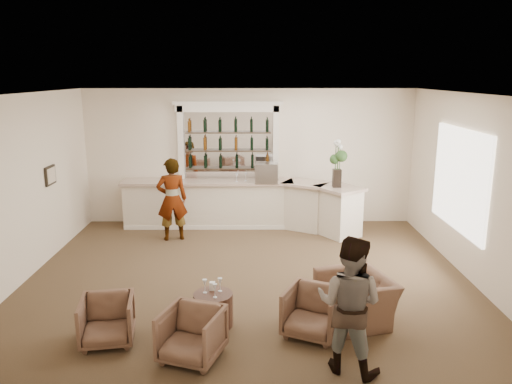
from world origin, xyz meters
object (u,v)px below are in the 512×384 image
at_px(armchair_left, 107,320).
at_px(armchair_far, 356,299).
at_px(guest, 349,304).
at_px(espresso_machine, 267,172).
at_px(armchair_right, 313,312).
at_px(flower_vase, 337,161).
at_px(cocktail_table, 213,309).
at_px(sommelier, 172,199).
at_px(bar_counter, 242,204).
at_px(armchair_center, 192,335).

bearing_deg(armchair_left, armchair_far, 0.59).
xyz_separation_m(guest, espresso_machine, (-0.86, 5.91, 0.50)).
distance_m(armchair_right, espresso_machine, 5.19).
xyz_separation_m(guest, armchair_far, (0.35, 1.27, -0.52)).
bearing_deg(armchair_right, guest, -43.59).
bearing_deg(armchair_left, flower_vase, 41.28).
distance_m(cocktail_table, armchair_left, 1.50).
height_order(sommelier, armchair_right, sommelier).
distance_m(bar_counter, sommelier, 1.82).
bearing_deg(sommelier, armchair_right, 107.55).
bearing_deg(armchair_right, sommelier, 146.53).
xyz_separation_m(bar_counter, armchair_right, (1.11, -5.15, -0.23)).
distance_m(bar_counter, espresso_machine, 0.99).
distance_m(bar_counter, armchair_far, 5.07).
height_order(guest, armchair_far, guest).
height_order(sommelier, armchair_far, sommelier).
distance_m(sommelier, armchair_center, 5.00).
bearing_deg(bar_counter, armchair_center, -95.25).
bearing_deg(flower_vase, sommelier, -175.57).
xyz_separation_m(sommelier, espresso_machine, (2.12, 0.82, 0.45)).
bearing_deg(flower_vase, armchair_center, -117.51).
bearing_deg(espresso_machine, bar_counter, 174.67).
bearing_deg(cocktail_table, armchair_far, 3.70).
height_order(armchair_left, flower_vase, flower_vase).
relative_size(guest, armchair_center, 2.32).
relative_size(sommelier, guest, 1.06).
bearing_deg(guest, espresso_machine, -53.74).
xyz_separation_m(armchair_right, armchair_far, (0.69, 0.42, 0.00)).
relative_size(bar_counter, armchair_left, 7.90).
xyz_separation_m(armchair_far, flower_vase, (0.35, 4.11, 1.39)).
height_order(cocktail_table, guest, guest).
xyz_separation_m(armchair_left, flower_vase, (3.89, 4.73, 1.42)).
relative_size(cocktail_table, armchair_far, 0.54).
bearing_deg(armchair_left, guest, -20.79).
height_order(armchair_left, armchair_right, armchair_right).
bearing_deg(cocktail_table, espresso_machine, 79.27).
xyz_separation_m(cocktail_table, guest, (1.77, -1.13, 0.63)).
relative_size(armchair_far, flower_vase, 1.01).
height_order(cocktail_table, armchair_center, armchair_center).
distance_m(cocktail_table, armchair_far, 2.13).
bearing_deg(espresso_machine, armchair_right, -80.98).
height_order(bar_counter, guest, guest).
bearing_deg(cocktail_table, armchair_right, -11.15).
relative_size(armchair_center, armchair_right, 0.99).
bearing_deg(armchair_center, cocktail_table, 95.76).
height_order(sommelier, espresso_machine, sommelier).
bearing_deg(guest, armchair_left, 16.45).
height_order(sommelier, guest, sommelier).
height_order(cocktail_table, sommelier, sommelier).
distance_m(bar_counter, armchair_right, 5.27).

